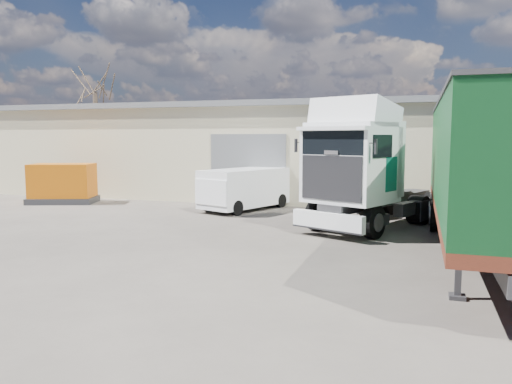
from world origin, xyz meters
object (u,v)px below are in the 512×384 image
(box_trailer, at_px, (489,162))
(bare_tree, at_px, (95,80))
(tractor_unit, at_px, (364,175))
(orange_skip, at_px, (63,186))
(panel_van, at_px, (243,189))

(box_trailer, bearing_deg, bare_tree, 145.25)
(tractor_unit, relative_size, orange_skip, 1.99)
(tractor_unit, xyz_separation_m, orange_skip, (-15.79, 3.01, -1.13))
(bare_tree, relative_size, orange_skip, 2.53)
(bare_tree, bearing_deg, panel_van, -35.99)
(bare_tree, height_order, orange_skip, bare_tree)
(box_trailer, distance_m, panel_van, 11.89)
(bare_tree, bearing_deg, tractor_unit, -34.42)
(bare_tree, relative_size, tractor_unit, 1.27)
(bare_tree, height_order, tractor_unit, bare_tree)
(panel_van, xyz_separation_m, orange_skip, (-9.88, -0.37, -0.11))
(tractor_unit, height_order, panel_van, tractor_unit)
(box_trailer, xyz_separation_m, panel_van, (-9.70, 6.65, -1.73))
(bare_tree, xyz_separation_m, orange_skip, (6.50, -12.27, -7.02))
(bare_tree, relative_size, box_trailer, 0.71)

